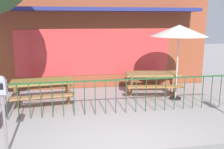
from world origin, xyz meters
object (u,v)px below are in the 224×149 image
(patio_umbrella, at_px, (179,31))
(parking_meter_far, at_px, (2,94))
(picnic_table_right, at_px, (152,77))
(picnic_table_left, at_px, (42,86))

(patio_umbrella, bearing_deg, parking_meter_far, -150.18)
(patio_umbrella, bearing_deg, picnic_table_right, 137.15)
(picnic_table_left, xyz_separation_m, parking_meter_far, (-0.43, -2.76, 0.58))
(picnic_table_left, height_order, parking_meter_far, parking_meter_far)
(parking_meter_far, bearing_deg, picnic_table_left, 81.07)
(patio_umbrella, xyz_separation_m, parking_meter_far, (-4.64, -2.66, -1.00))
(picnic_table_left, bearing_deg, parking_meter_far, -98.93)
(picnic_table_left, xyz_separation_m, picnic_table_right, (3.58, 0.48, 0.00))
(picnic_table_left, relative_size, parking_meter_far, 1.25)
(picnic_table_left, bearing_deg, patio_umbrella, -1.32)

